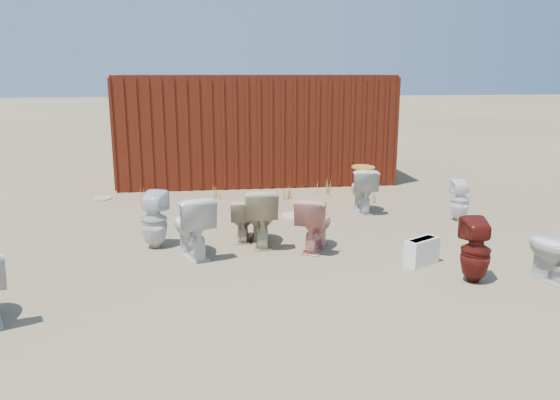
{
  "coord_description": "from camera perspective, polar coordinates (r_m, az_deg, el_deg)",
  "views": [
    {
      "loc": [
        -1.04,
        -7.46,
        2.46
      ],
      "look_at": [
        0.0,
        0.6,
        0.55
      ],
      "focal_mm": 35.0,
      "sensor_mm": 36.0,
      "label": 1
    }
  ],
  "objects": [
    {
      "name": "weed_clump_f",
      "position": [
        9.18,
        18.43,
        -2.22
      ],
      "size": [
        0.28,
        0.28,
        0.25
      ],
      "primitive_type": "cone",
      "color": "#A88843",
      "rests_on": "ground"
    },
    {
      "name": "loose_lid_near",
      "position": [
        9.54,
        1.34,
        -1.65
      ],
      "size": [
        0.42,
        0.52,
        0.02
      ],
      "primitive_type": "ellipsoid",
      "rotation": [
        0.0,
        0.0,
        -0.08
      ],
      "color": "beige",
      "rests_on": "ground"
    },
    {
      "name": "weed_clump_d",
      "position": [
        10.98,
        -6.61,
        0.93
      ],
      "size": [
        0.3,
        0.3,
        0.28
      ],
      "primitive_type": "cone",
      "color": "#A88843",
      "rests_on": "ground"
    },
    {
      "name": "weed_clump_e",
      "position": [
        11.22,
        4.74,
        1.4
      ],
      "size": [
        0.34,
        0.34,
        0.34
      ],
      "primitive_type": "cone",
      "color": "#A88843",
      "rests_on": "ground"
    },
    {
      "name": "toilet_back_beige_right",
      "position": [
        8.16,
        -3.97,
        -2.01
      ],
      "size": [
        0.39,
        0.64,
        0.64
      ],
      "primitive_type": "imported",
      "rotation": [
        0.0,
        0.0,
        3.09
      ],
      "color": "#C1B28D",
      "rests_on": "ground"
    },
    {
      "name": "loose_lid_far",
      "position": [
        11.44,
        -18.06,
        0.2
      ],
      "size": [
        0.4,
        0.5,
        0.02
      ],
      "primitive_type": "ellipsoid",
      "rotation": [
        0.0,
        0.0,
        0.09
      ],
      "color": "tan",
      "rests_on": "ground"
    },
    {
      "name": "toilet_back_beige_left",
      "position": [
        7.91,
        -2.05,
        -1.67
      ],
      "size": [
        0.51,
        0.86,
        0.86
      ],
      "primitive_type": "imported",
      "rotation": [
        0.0,
        0.0,
        3.11
      ],
      "color": "beige",
      "rests_on": "ground"
    },
    {
      "name": "weed_clump_a",
      "position": [
        10.82,
        -13.53,
        0.47
      ],
      "size": [
        0.36,
        0.36,
        0.28
      ],
      "primitive_type": "cone",
      "color": "#A88843",
      "rests_on": "ground"
    },
    {
      "name": "toilet_front_pink",
      "position": [
        7.71,
        3.67,
        -2.4
      ],
      "size": [
        0.72,
        0.87,
        0.78
      ],
      "primitive_type": "imported",
      "rotation": [
        0.0,
        0.0,
        2.7
      ],
      "color": "#E18F82",
      "rests_on": "ground"
    },
    {
      "name": "toilet_front_e",
      "position": [
        7.28,
        27.14,
        -4.63
      ],
      "size": [
        0.64,
        0.89,
        0.82
      ],
      "primitive_type": "imported",
      "rotation": [
        0.0,
        0.0,
        3.38
      ],
      "color": "silver",
      "rests_on": "ground"
    },
    {
      "name": "shipping_container",
      "position": [
        12.77,
        -2.67,
        7.55
      ],
      "size": [
        6.0,
        2.4,
        2.4
      ],
      "primitive_type": "cube",
      "color": "#450F0B",
      "rests_on": "ground"
    },
    {
      "name": "toilet_front_c",
      "position": [
        7.51,
        -9.21,
        -2.66
      ],
      "size": [
        0.72,
        0.95,
        0.86
      ],
      "primitive_type": "imported",
      "rotation": [
        0.0,
        0.0,
        3.46
      ],
      "color": "white",
      "rests_on": "ground"
    },
    {
      "name": "toilet_back_e",
      "position": [
        9.7,
        18.28,
        -0.03
      ],
      "size": [
        0.37,
        0.37,
        0.7
      ],
      "primitive_type": "imported",
      "rotation": [
        0.0,
        0.0,
        2.95
      ],
      "color": "white",
      "rests_on": "ground"
    },
    {
      "name": "weed_clump_b",
      "position": [
        10.81,
        0.74,
        0.78
      ],
      "size": [
        0.32,
        0.32,
        0.26
      ],
      "primitive_type": "cone",
      "color": "#A88843",
      "rests_on": "ground"
    },
    {
      "name": "toilet_back_a",
      "position": [
        7.98,
        -13.01,
        -2.03
      ],
      "size": [
        0.46,
        0.46,
        0.82
      ],
      "primitive_type": "imported",
      "rotation": [
        0.0,
        0.0,
        2.85
      ],
      "color": "silver",
      "rests_on": "ground"
    },
    {
      "name": "ground",
      "position": [
        7.93,
        0.56,
        -4.86
      ],
      "size": [
        100.0,
        100.0,
        0.0
      ],
      "primitive_type": "plane",
      "color": "brown",
      "rests_on": "ground"
    },
    {
      "name": "yellow_lid",
      "position": [
        9.82,
        8.69,
        3.41
      ],
      "size": [
        0.4,
        0.51,
        0.02
      ],
      "primitive_type": "ellipsoid",
      "color": "orange",
      "rests_on": "toilet_back_yellowlid"
    },
    {
      "name": "toilet_back_yellowlid",
      "position": [
        9.9,
        8.61,
        1.06
      ],
      "size": [
        0.51,
        0.82,
        0.8
      ],
      "primitive_type": "imported",
      "rotation": [
        0.0,
        0.0,
        3.06
      ],
      "color": "silver",
      "rests_on": "ground"
    },
    {
      "name": "toilet_front_maroon",
      "position": [
        6.92,
        19.76,
        -4.99
      ],
      "size": [
        0.38,
        0.38,
        0.78
      ],
      "primitive_type": "imported",
      "rotation": [
        0.0,
        0.0,
        3.07
      ],
      "color": "#59150F",
      "rests_on": "ground"
    },
    {
      "name": "loose_tank",
      "position": [
        7.39,
        14.58,
        -5.24
      ],
      "size": [
        0.53,
        0.43,
        0.35
      ],
      "primitive_type": "cube",
      "rotation": [
        0.0,
        0.0,
        0.54
      ],
      "color": "white",
      "rests_on": "ground"
    },
    {
      "name": "weed_clump_c",
      "position": [
        10.66,
        8.87,
        0.66
      ],
      "size": [
        0.36,
        0.36,
        0.34
      ],
      "primitive_type": "cone",
      "color": "#A88843",
      "rests_on": "ground"
    }
  ]
}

